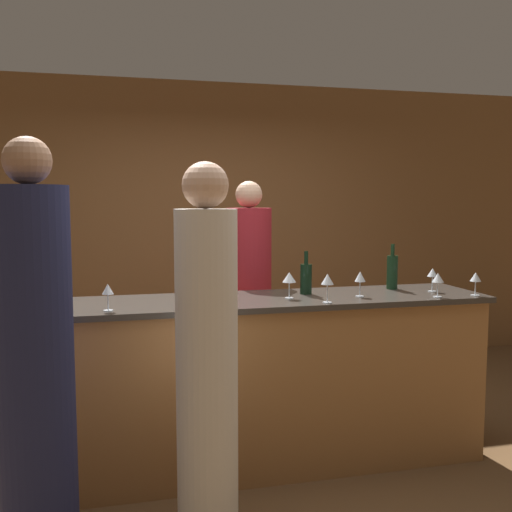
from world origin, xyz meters
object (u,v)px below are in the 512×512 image
at_px(bartender, 249,313).
at_px(guest_1, 35,375).
at_px(guest_0, 207,370).
at_px(wine_bottle_1, 208,277).
at_px(wine_bottle_2, 392,271).
at_px(wine_bottle_0, 306,278).

distance_m(bartender, guest_1, 1.93).
bearing_deg(guest_0, wine_bottle_1, 80.55).
bearing_deg(bartender, guest_0, 69.70).
bearing_deg(guest_1, guest_0, -0.63).
relative_size(guest_1, wine_bottle_2, 6.33).
xyz_separation_m(wine_bottle_0, wine_bottle_1, (-0.61, 0.14, 0.01)).
distance_m(guest_0, wine_bottle_1, 1.06).
distance_m(guest_0, wine_bottle_2, 1.71).
height_order(guest_0, guest_1, guest_1).
bearing_deg(guest_0, bartender, 69.70).
xyz_separation_m(bartender, wine_bottle_2, (0.87, -0.52, 0.34)).
bearing_deg(wine_bottle_2, guest_0, -146.76).
height_order(wine_bottle_0, wine_bottle_2, wine_bottle_2).
xyz_separation_m(guest_1, wine_bottle_1, (0.92, 0.99, 0.27)).
distance_m(guest_0, guest_1, 0.75).
xyz_separation_m(guest_1, wine_bottle_2, (2.16, 0.91, 0.28)).
distance_m(guest_0, wine_bottle_0, 1.19).
relative_size(guest_0, guest_1, 0.95).
bearing_deg(wine_bottle_0, wine_bottle_1, 166.77).
height_order(bartender, guest_1, guest_1).
bearing_deg(bartender, wine_bottle_0, 112.32).
xyz_separation_m(guest_0, wine_bottle_2, (1.41, 0.92, 0.31)).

